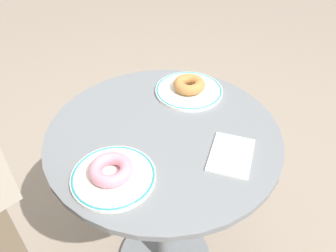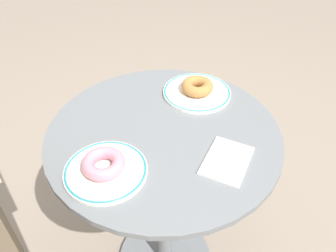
{
  "view_description": "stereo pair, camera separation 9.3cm",
  "coord_description": "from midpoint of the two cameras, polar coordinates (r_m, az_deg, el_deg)",
  "views": [
    {
      "loc": [
        -0.6,
        -0.38,
        1.34
      ],
      "look_at": [
        0.0,
        -0.01,
        0.73
      ],
      "focal_mm": 36.22,
      "sensor_mm": 36.0,
      "label": 1
    },
    {
      "loc": [
        -0.55,
        -0.46,
        1.34
      ],
      "look_at": [
        0.0,
        -0.01,
        0.73
      ],
      "focal_mm": 36.22,
      "sensor_mm": 36.0,
      "label": 2
    }
  ],
  "objects": [
    {
      "name": "donut_old_fashioned",
      "position": [
        1.09,
        7.43,
        6.55
      ],
      "size": [
        0.13,
        0.13,
        0.03
      ],
      "primitive_type": "torus",
      "rotation": [
        0.0,
        0.0,
        1.94
      ],
      "color": "#BC7F42",
      "rests_on": "plate_right"
    },
    {
      "name": "plate_right",
      "position": [
        1.1,
        7.33,
        5.57
      ],
      "size": [
        0.22,
        0.22,
        0.01
      ],
      "color": "white",
      "rests_on": "cafe_table"
    },
    {
      "name": "plate_left",
      "position": [
        0.84,
        -7.31,
        -7.63
      ],
      "size": [
        0.21,
        0.21,
        0.01
      ],
      "color": "white",
      "rests_on": "cafe_table"
    },
    {
      "name": "donut_pink_frosted",
      "position": [
        0.83,
        -7.65,
        -6.44
      ],
      "size": [
        0.15,
        0.15,
        0.03
      ],
      "primitive_type": "torus",
      "rotation": [
        0.0,
        0.0,
        5.67
      ],
      "color": "pink",
      "rests_on": "plate_left"
    },
    {
      "name": "cafe_table",
      "position": [
        1.12,
        1.75,
        -10.17
      ],
      "size": [
        0.66,
        0.66,
        0.71
      ],
      "color": "slate",
      "rests_on": "ground"
    },
    {
      "name": "paper_napkin",
      "position": [
        0.89,
        12.9,
        -5.85
      ],
      "size": [
        0.17,
        0.14,
        0.01
      ],
      "primitive_type": "cube",
      "rotation": [
        0.0,
        0.0,
        0.23
      ],
      "color": "white",
      "rests_on": "cafe_table"
    }
  ]
}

